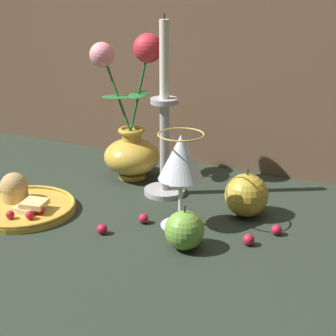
{
  "coord_description": "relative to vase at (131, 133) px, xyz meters",
  "views": [
    {
      "loc": [
        0.47,
        -0.85,
        0.44
      ],
      "look_at": [
        0.06,
        0.0,
        0.1
      ],
      "focal_mm": 60.0,
      "sensor_mm": 36.0,
      "label": 1
    }
  ],
  "objects": [
    {
      "name": "berry_front_center",
      "position": [
        0.13,
        -0.2,
        -0.09
      ],
      "size": [
        0.02,
        0.02,
        0.02
      ],
      "primitive_type": "sphere",
      "color": "#AD192D",
      "rests_on": "ground_plane"
    },
    {
      "name": "ground_plane",
      "position": [
        0.11,
        -0.16,
        -0.1
      ],
      "size": [
        2.4,
        2.4,
        0.0
      ],
      "primitive_type": "plane",
      "color": "#232D23",
      "rests_on": "ground"
    },
    {
      "name": "apple_near_glass",
      "position": [
        0.24,
        -0.25,
        -0.07
      ],
      "size": [
        0.07,
        0.07,
        0.08
      ],
      "color": "#669938",
      "rests_on": "ground_plane"
    },
    {
      "name": "berry_by_glass_stem",
      "position": [
        0.09,
        -0.27,
        -0.09
      ],
      "size": [
        0.02,
        0.02,
        0.02
      ],
      "primitive_type": "sphere",
      "color": "#AD192D",
      "rests_on": "ground_plane"
    },
    {
      "name": "berry_under_candlestick",
      "position": [
        0.33,
        -0.19,
        -0.09
      ],
      "size": [
        0.02,
        0.02,
        0.02
      ],
      "primitive_type": "sphere",
      "color": "#AD192D",
      "rests_on": "ground_plane"
    },
    {
      "name": "berry_near_plate",
      "position": [
        0.36,
        -0.14,
        -0.09
      ],
      "size": [
        0.02,
        0.02,
        0.02
      ],
      "primitive_type": "sphere",
      "color": "#AD192D",
      "rests_on": "ground_plane"
    },
    {
      "name": "plate_with_pastries",
      "position": [
        -0.1,
        -0.25,
        -0.09
      ],
      "size": [
        0.2,
        0.2,
        0.07
      ],
      "color": "gold",
      "rests_on": "ground_plane"
    },
    {
      "name": "candlestick",
      "position": [
        0.11,
        -0.05,
        0.02
      ],
      "size": [
        0.08,
        0.08,
        0.36
      ],
      "color": "#A3A3A8",
      "rests_on": "ground_plane"
    },
    {
      "name": "wine_glass",
      "position": [
        0.2,
        -0.17,
        0.02
      ],
      "size": [
        0.08,
        0.08,
        0.17
      ],
      "color": "silver",
      "rests_on": "ground_plane"
    },
    {
      "name": "vase",
      "position": [
        0.0,
        0.0,
        0.0
      ],
      "size": [
        0.16,
        0.12,
        0.31
      ],
      "color": "gold",
      "rests_on": "ground_plane"
    },
    {
      "name": "apple_beside_vase",
      "position": [
        0.29,
        -0.08,
        -0.06
      ],
      "size": [
        0.08,
        0.08,
        0.09
      ],
      "color": "#B2932D",
      "rests_on": "ground_plane"
    }
  ]
}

